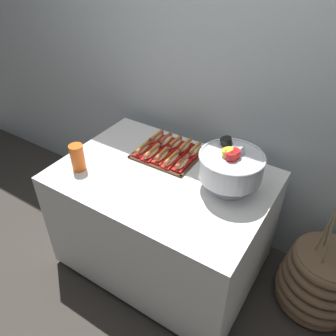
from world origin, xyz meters
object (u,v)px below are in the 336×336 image
object	(u,v)px
hot_dog_5	(156,138)
punch_bowl	(231,165)
buffet_table	(163,219)
hot_dog_6	(165,141)
hot_dog_7	(175,144)
hot_dog_0	(143,149)
hot_dog_3	(172,159)
cup_stack	(78,157)
hot_dog_9	(195,151)
floor_vase	(320,279)
hot_dog_4	(182,163)
serving_tray	(168,154)
hot_dog_2	(162,156)
hot_dog_1	(152,153)
hot_dog_8	(185,147)

from	to	relation	value
hot_dog_5	punch_bowl	xyz separation A→B (m)	(0.63, -0.19, 0.13)
buffet_table	hot_dog_5	bearing A→B (deg)	130.10
hot_dog_6	hot_dog_7	xyz separation A→B (m)	(0.07, 0.00, 0.00)
punch_bowl	buffet_table	bearing A→B (deg)	-165.89
hot_dog_0	hot_dog_3	world-z (taller)	hot_dog_3
cup_stack	hot_dog_9	bearing A→B (deg)	44.53
floor_vase	hot_dog_3	world-z (taller)	floor_vase
hot_dog_4	hot_dog_6	distance (m)	0.28
buffet_table	hot_dog_9	world-z (taller)	hot_dog_9
hot_dog_0	hot_dog_3	size ratio (longest dim) A/B	0.91
serving_tray	hot_dog_2	distance (m)	0.09
hot_dog_1	hot_dog_5	distance (m)	0.18
hot_dog_3	punch_bowl	xyz separation A→B (m)	(0.40, -0.03, 0.13)
hot_dog_9	punch_bowl	bearing A→B (deg)	-30.56
hot_dog_0	hot_dog_4	size ratio (longest dim) A/B	1.03
hot_dog_1	cup_stack	world-z (taller)	cup_stack
cup_stack	hot_dog_4	bearing A→B (deg)	33.76
hot_dog_4	buffet_table	bearing A→B (deg)	-114.96
hot_dog_8	cup_stack	size ratio (longest dim) A/B	1.01
hot_dog_3	punch_bowl	distance (m)	0.43
hot_dog_6	hot_dog_9	xyz separation A→B (m)	(0.22, 0.00, -0.00)
hot_dog_4	hot_dog_1	bearing A→B (deg)	-179.13
hot_dog_3	hot_dog_9	bearing A→B (deg)	66.42
floor_vase	hot_dog_1	bearing A→B (deg)	-173.48
hot_dog_6	hot_dog_9	bearing A→B (deg)	0.87
serving_tray	hot_dog_7	bearing A→B (deg)	90.87
hot_dog_1	punch_bowl	world-z (taller)	punch_bowl
hot_dog_3	buffet_table	bearing A→B (deg)	-83.07
hot_dog_7	punch_bowl	world-z (taller)	punch_bowl
buffet_table	hot_dog_8	distance (m)	0.51
hot_dog_8	hot_dog_6	bearing A→B (deg)	-179.13
hot_dog_2	hot_dog_6	bearing A→B (deg)	115.31
hot_dog_7	hot_dog_1	bearing A→B (deg)	-113.58
hot_dog_8	hot_dog_9	xyz separation A→B (m)	(0.07, 0.00, -0.00)
serving_tray	hot_dog_9	size ratio (longest dim) A/B	2.56
hot_dog_0	hot_dog_3	xyz separation A→B (m)	(0.22, 0.00, 0.00)
hot_dog_1	hot_dog_8	bearing A→B (deg)	48.60
hot_dog_3	serving_tray	bearing A→B (deg)	133.14
hot_dog_0	hot_dog_9	distance (m)	0.34
hot_dog_1	hot_dog_9	size ratio (longest dim) A/B	1.13
serving_tray	hot_dog_0	distance (m)	0.17
buffet_table	hot_dog_3	xyz separation A→B (m)	(-0.02, 0.13, 0.41)
hot_dog_3	hot_dog_6	distance (m)	0.22
hot_dog_9	hot_dog_8	bearing A→B (deg)	-179.13
buffet_table	hot_dog_0	size ratio (longest dim) A/B	8.14
hot_dog_2	hot_dog_7	xyz separation A→B (m)	(-0.00, 0.16, 0.00)
hot_dog_9	hot_dog_0	bearing A→B (deg)	-150.32
hot_dog_5	hot_dog_7	size ratio (longest dim) A/B	1.01
hot_dog_5	punch_bowl	world-z (taller)	punch_bowl
hot_dog_6	hot_dog_9	distance (m)	0.23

